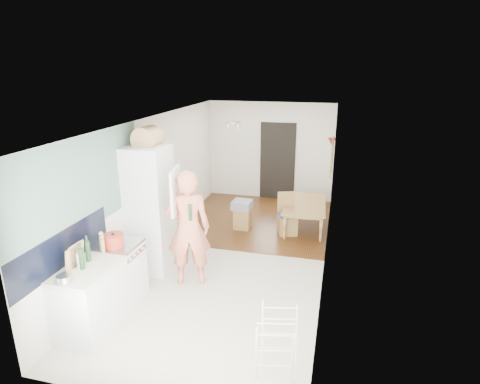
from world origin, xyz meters
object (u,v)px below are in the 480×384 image
at_px(stool, 243,219).
at_px(drying_rack, 277,345).
at_px(dining_table, 305,218).
at_px(person, 188,218).
at_px(dining_chair, 288,214).

distance_m(stool, drying_rack, 4.29).
relative_size(dining_table, stool, 2.99).
height_order(dining_table, stool, dining_table).
height_order(person, stool, person).
xyz_separation_m(dining_chair, drying_rack, (0.42, -4.00, -0.03)).
xyz_separation_m(person, dining_chair, (1.26, 2.31, -0.68)).
relative_size(dining_chair, stool, 1.96).
xyz_separation_m(dining_table, dining_chair, (-0.33, -0.43, 0.20)).
height_order(dining_chair, stool, dining_chair).
relative_size(dining_table, dining_chair, 1.53).
bearing_deg(stool, dining_table, 16.07).
bearing_deg(drying_rack, dining_chair, 83.70).
bearing_deg(dining_table, stool, 103.10).
height_order(dining_table, dining_chair, dining_chair).
relative_size(person, dining_table, 1.67).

